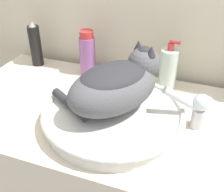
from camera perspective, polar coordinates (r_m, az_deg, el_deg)
sink_basin at (r=0.87m, az=0.27°, el=-3.77°), size 0.44×0.44×0.05m
cat at (r=0.81m, az=0.91°, el=2.61°), size 0.36×0.34×0.18m
faucet at (r=0.86m, az=16.76°, el=-2.30°), size 0.14×0.07×0.14m
mouthwash_bottle at (r=1.12m, az=-5.03°, el=8.59°), size 0.06×0.06×0.18m
hairspray_can_black at (r=1.24m, az=-15.29°, el=9.96°), size 0.05×0.05×0.19m
soap_pump_bottle at (r=1.04m, az=11.36°, el=5.49°), size 0.06×0.06×0.19m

